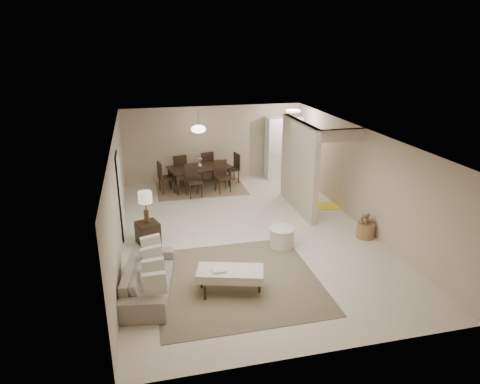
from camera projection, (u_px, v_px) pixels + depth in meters
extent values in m
plane|color=beige|center=(246.00, 232.00, 10.69)|extent=(9.00, 9.00, 0.00)
plane|color=white|center=(247.00, 134.00, 9.85)|extent=(9.00, 9.00, 0.00)
plane|color=#C5B195|center=(214.00, 143.00, 14.39)|extent=(6.00, 0.00, 6.00)
plane|color=#C5B195|center=(118.00, 195.00, 9.62)|extent=(0.00, 9.00, 9.00)
plane|color=#C5B195|center=(360.00, 176.00, 10.92)|extent=(0.00, 9.00, 9.00)
cube|color=#C5B195|center=(299.00, 166.00, 11.80)|extent=(0.15, 2.50, 2.50)
cube|color=black|center=(121.00, 196.00, 10.25)|extent=(0.04, 0.90, 2.04)
cube|color=white|center=(283.00, 148.00, 14.65)|extent=(1.20, 0.55, 2.10)
cylinder|color=white|center=(293.00, 111.00, 13.29)|extent=(0.44, 0.44, 0.05)
cube|color=brown|center=(237.00, 281.00, 8.55)|extent=(3.20, 3.20, 0.01)
imported|color=gray|center=(149.00, 278.00, 8.08)|extent=(2.18, 1.13, 0.61)
cube|color=beige|center=(230.00, 274.00, 8.11)|extent=(1.36, 0.90, 0.17)
cylinder|color=black|center=(205.00, 293.00, 7.88)|extent=(0.05, 0.05, 0.28)
cylinder|color=black|center=(259.00, 286.00, 8.11)|extent=(0.05, 0.05, 0.28)
cylinder|color=black|center=(202.00, 282.00, 8.26)|extent=(0.05, 0.05, 0.28)
cylinder|color=black|center=(254.00, 275.00, 8.49)|extent=(0.05, 0.05, 0.28)
cube|color=black|center=(148.00, 233.00, 10.06)|extent=(0.61, 0.61, 0.52)
cylinder|color=#4C3B20|center=(147.00, 217.00, 9.92)|extent=(0.12, 0.12, 0.30)
cylinder|color=#4C3B20|center=(146.00, 205.00, 9.82)|extent=(0.03, 0.03, 0.26)
cylinder|color=beige|center=(145.00, 197.00, 9.76)|extent=(0.32, 0.32, 0.26)
cylinder|color=beige|center=(282.00, 238.00, 9.90)|extent=(0.58, 0.58, 0.45)
cylinder|color=olive|center=(365.00, 230.00, 10.37)|extent=(0.55, 0.55, 0.36)
cube|color=#78634A|center=(200.00, 187.00, 13.94)|extent=(2.80, 2.10, 0.01)
imported|color=black|center=(200.00, 177.00, 13.83)|extent=(2.15, 1.48, 0.69)
imported|color=silver|center=(200.00, 165.00, 13.69)|extent=(0.15, 0.15, 0.15)
cube|color=yellow|center=(327.00, 206.00, 12.37)|extent=(1.06, 0.78, 0.01)
cylinder|color=#4C3B20|center=(198.00, 118.00, 13.19)|extent=(0.02, 0.02, 0.50)
ellipsoid|color=#FFEAC6|center=(199.00, 129.00, 13.30)|extent=(0.46, 0.46, 0.25)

